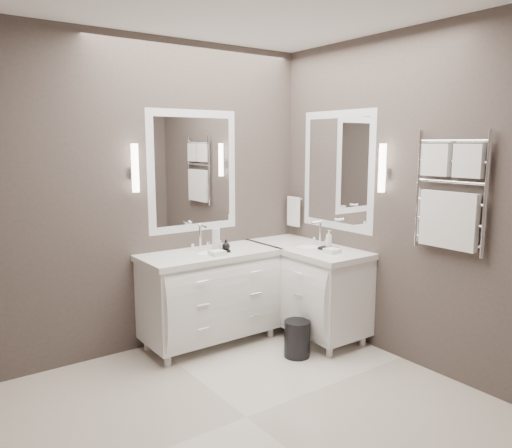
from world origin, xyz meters
TOP-DOWN VIEW (x-y plane):
  - floor at (0.00, 0.00)m, footprint 3.20×3.00m
  - wall_back at (0.00, 1.50)m, footprint 3.20×0.01m
  - wall_front at (0.00, -1.50)m, footprint 3.20×0.01m
  - wall_right at (1.60, 0.00)m, footprint 0.01×3.00m
  - vanity_back at (0.45, 1.23)m, footprint 1.24×0.59m
  - vanity_right at (1.33, 0.90)m, footprint 0.59×1.24m
  - mirror_back at (0.45, 1.49)m, footprint 0.90×0.02m
  - mirror_right at (1.59, 0.80)m, footprint 0.02×0.90m
  - sconce_back at (-0.13, 1.43)m, footprint 0.06×0.06m
  - sconce_right at (1.53, 0.22)m, footprint 0.06×0.06m
  - towel_bar_corner at (1.54, 1.36)m, footprint 0.03×0.22m
  - towel_ladder at (1.55, -0.40)m, footprint 0.06×0.58m
  - waste_bin at (0.90, 0.54)m, footprint 0.23×0.23m
  - amenity_tray_back at (0.54, 1.16)m, footprint 0.17×0.15m
  - amenity_tray_right at (1.37, 0.67)m, footprint 0.14×0.17m
  - water_bottle at (0.52, 1.23)m, footprint 0.09×0.09m
  - soap_bottle_a at (0.51, 1.18)m, footprint 0.06×0.06m
  - soap_bottle_b at (0.57, 1.13)m, footprint 0.09×0.09m
  - soap_bottle_c at (1.37, 0.67)m, footprint 0.07×0.07m

SIDE VIEW (x-z plane):
  - floor at x=0.00m, z-range -0.01..0.00m
  - waste_bin at x=0.90m, z-range 0.00..0.31m
  - vanity_back at x=0.45m, z-range 0.00..0.97m
  - vanity_right at x=1.33m, z-range 0.00..0.97m
  - amenity_tray_back at x=0.54m, z-range 0.85..0.87m
  - amenity_tray_right at x=1.37m, z-range 0.85..0.87m
  - soap_bottle_b at x=0.57m, z-range 0.87..0.96m
  - soap_bottle_a at x=0.51m, z-range 0.87..1.00m
  - water_bottle at x=0.52m, z-range 0.85..1.05m
  - soap_bottle_c at x=1.37m, z-range 0.87..1.03m
  - towel_bar_corner at x=1.54m, z-range 0.97..1.27m
  - wall_back at x=0.00m, z-range 0.00..2.70m
  - wall_front at x=0.00m, z-range 0.00..2.70m
  - wall_right at x=1.60m, z-range 0.00..2.70m
  - towel_ladder at x=1.55m, z-range 0.94..1.84m
  - mirror_back at x=0.45m, z-range 1.00..2.10m
  - mirror_right at x=1.59m, z-range 1.00..2.10m
  - sconce_back at x=-0.13m, z-range 1.39..1.79m
  - sconce_right at x=1.53m, z-range 1.39..1.79m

